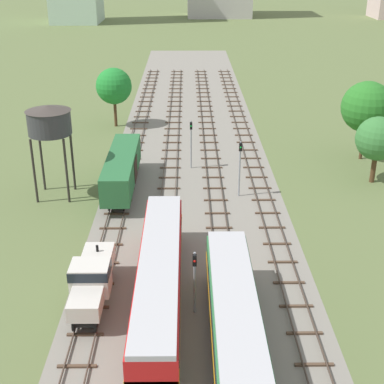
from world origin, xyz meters
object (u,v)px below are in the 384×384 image
(freight_boxcar_far_left_midfar, at_px, (122,168))
(signal_post_near, at_px, (240,162))
(signal_post_mid, at_px, (195,275))
(water_tower, at_px, (49,121))
(signal_post_nearest, at_px, (191,139))
(shunter_loco_far_left_mid, at_px, (92,278))
(diesel_railcar_centre_left_nearest, at_px, (237,334))
(diesel_railcar_left_near, at_px, (160,275))

(freight_boxcar_far_left_midfar, bearing_deg, signal_post_near, -8.35)
(freight_boxcar_far_left_midfar, bearing_deg, signal_post_mid, -71.45)
(water_tower, height_order, signal_post_nearest, water_tower)
(shunter_loco_far_left_mid, bearing_deg, signal_post_mid, -10.80)
(diesel_railcar_centre_left_nearest, bearing_deg, diesel_railcar_left_near, 126.98)
(signal_post_nearest, bearing_deg, freight_boxcar_far_left_midfar, -139.64)
(shunter_loco_far_left_mid, xyz_separation_m, water_tower, (-6.63, 18.68, 5.90))
(freight_boxcar_far_left_midfar, distance_m, signal_post_near, 12.22)
(diesel_railcar_left_near, distance_m, freight_boxcar_far_left_midfar, 21.33)
(signal_post_mid, bearing_deg, signal_post_near, 76.29)
(diesel_railcar_left_near, xyz_separation_m, signal_post_near, (7.22, 19.02, 1.09))
(diesel_railcar_centre_left_nearest, bearing_deg, shunter_loco_far_left_mid, 143.78)
(signal_post_nearest, bearing_deg, signal_post_near, -58.63)
(signal_post_nearest, distance_m, signal_post_mid, 27.64)
(diesel_railcar_centre_left_nearest, height_order, diesel_railcar_left_near, same)
(signal_post_near, bearing_deg, diesel_railcar_centre_left_nearest, -95.41)
(water_tower, bearing_deg, signal_post_near, -0.99)
(signal_post_nearest, bearing_deg, diesel_railcar_centre_left_nearest, -85.87)
(signal_post_near, xyz_separation_m, signal_post_mid, (-4.82, -19.74, -0.61))
(freight_boxcar_far_left_midfar, xyz_separation_m, signal_post_nearest, (7.22, 6.13, 1.10))
(shunter_loco_far_left_mid, distance_m, freight_boxcar_far_left_midfar, 20.13)
(signal_post_nearest, bearing_deg, shunter_loco_far_left_mid, -105.38)
(diesel_railcar_left_near, bearing_deg, signal_post_near, 69.20)
(water_tower, relative_size, signal_post_mid, 1.97)
(signal_post_nearest, relative_size, signal_post_mid, 1.17)
(shunter_loco_far_left_mid, height_order, signal_post_mid, signal_post_mid)
(signal_post_nearest, relative_size, signal_post_near, 0.96)
(signal_post_mid, bearing_deg, shunter_loco_far_left_mid, 169.20)
(diesel_railcar_centre_left_nearest, xyz_separation_m, shunter_loco_far_left_mid, (-9.63, 7.05, -0.59))
(signal_post_nearest, bearing_deg, signal_post_mid, -90.00)
(diesel_railcar_centre_left_nearest, xyz_separation_m, signal_post_mid, (-2.41, 5.68, 0.48))
(water_tower, bearing_deg, diesel_railcar_centre_left_nearest, -57.71)
(shunter_loco_far_left_mid, bearing_deg, freight_boxcar_far_left_midfar, 89.98)
(diesel_railcar_centre_left_nearest, xyz_separation_m, diesel_railcar_left_near, (-4.82, 6.40, 0.00))
(signal_post_nearest, xyz_separation_m, signal_post_near, (4.82, -7.90, 0.14))
(signal_post_near, bearing_deg, signal_post_nearest, 121.37)
(diesel_railcar_left_near, xyz_separation_m, signal_post_nearest, (2.41, 26.92, 0.95))
(shunter_loco_far_left_mid, height_order, signal_post_nearest, signal_post_nearest)
(freight_boxcar_far_left_midfar, height_order, signal_post_nearest, signal_post_nearest)
(shunter_loco_far_left_mid, relative_size, signal_post_nearest, 1.51)
(diesel_railcar_left_near, bearing_deg, diesel_railcar_centre_left_nearest, -53.02)
(diesel_railcar_centre_left_nearest, bearing_deg, signal_post_near, 84.59)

